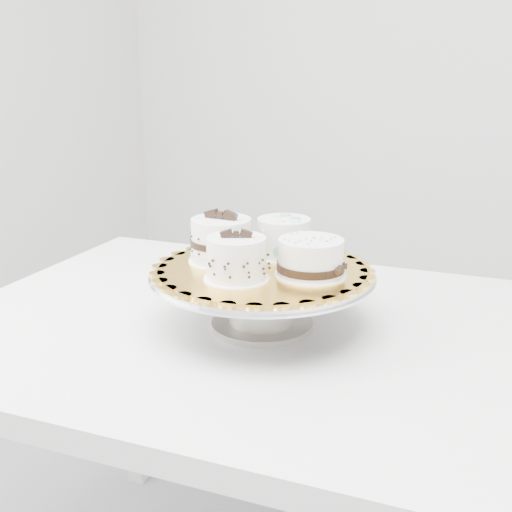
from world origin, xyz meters
The scene contains 8 objects.
wall_back centered at (0.00, 1.75, 1.40)m, with size 3.50×0.02×2.80m, color beige.
table centered at (0.00, 0.05, 0.68)m, with size 1.43×1.06×0.75m.
cake_stand centered at (-0.04, 0.02, 0.83)m, with size 0.41×0.41×0.11m.
cake_board centered at (-0.04, 0.02, 0.86)m, with size 0.38×0.38×0.01m, color gold.
cake_swirl centered at (-0.05, -0.05, 0.90)m, with size 0.14×0.14×0.09m.
cake_banded centered at (-0.13, 0.02, 0.90)m, with size 0.12×0.12×0.10m.
cake_dots centered at (-0.04, 0.11, 0.90)m, with size 0.12×0.12×0.08m.
cake_ribbon centered at (0.05, 0.03, 0.90)m, with size 0.13×0.13×0.07m.
Camera 1 is at (0.50, -0.94, 1.22)m, focal length 45.00 mm.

